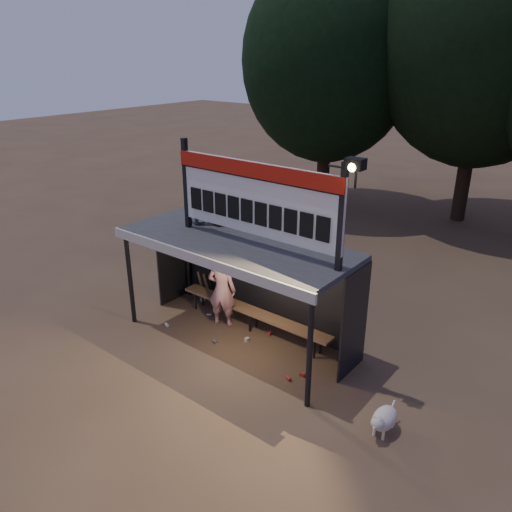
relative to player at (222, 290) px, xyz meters
The scene contains 12 objects.
ground 1.15m from the player, 22.26° to the right, with size 80.00×80.00×0.00m, color #503928.
player is the anchor object (origin of this frame).
child_a 2.18m from the player, behind, with size 0.59×0.46×1.21m, color slate.
child_b 1.92m from the player, 138.01° to the left, with size 0.44×0.29×0.91m, color maroon.
dugout_shelter 1.18m from the player, ahead, with size 5.10×2.08×2.32m.
scoreboard_assembly 2.75m from the player, 13.07° to the right, with size 4.10×0.27×1.99m.
bench 0.86m from the player, 21.75° to the left, with size 4.00×0.35×0.48m.
tree_left 11.27m from the player, 108.85° to the left, with size 6.46×6.46×9.27m.
tree_mid 12.51m from the player, 81.48° to the left, with size 7.22×7.22×10.36m.
dog 4.58m from the player, 12.47° to the right, with size 0.36×0.81×0.49m.
bats 1.22m from the player, 151.32° to the left, with size 0.48×0.33×0.84m.
litter 1.07m from the player, 23.34° to the right, with size 3.84×1.54×0.08m.
Camera 1 is at (6.17, -7.10, 5.88)m, focal length 35.00 mm.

